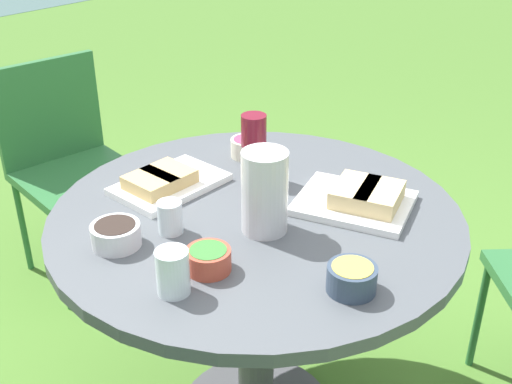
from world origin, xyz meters
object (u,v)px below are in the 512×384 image
water_pitcher (265,192)px  wine_glass (254,133)px  chair_near_left (67,154)px  dining_table (256,252)px

water_pitcher → wine_glass: bearing=46.9°
chair_near_left → water_pitcher: water_pitcher is taller
dining_table → wine_glass: (0.15, 0.14, 0.27)m
dining_table → wine_glass: 0.34m
dining_table → wine_glass: size_ratio=5.66×
water_pitcher → wine_glass: size_ratio=1.11×
dining_table → water_pitcher: (-0.05, -0.08, 0.24)m
dining_table → water_pitcher: 0.26m
dining_table → water_pitcher: bearing=-125.1°
wine_glass → water_pitcher: bearing=-133.1°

